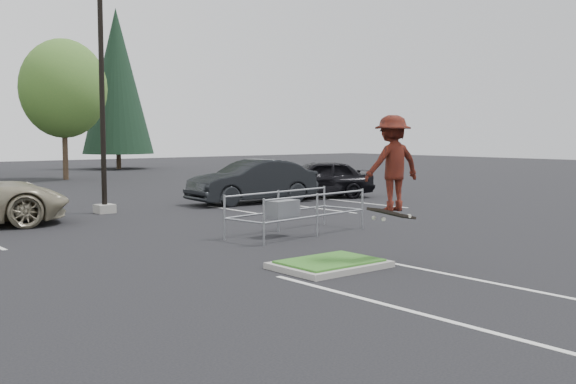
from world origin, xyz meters
TOP-DOWN VIEW (x-y plane):
  - ground at (0.00, 0.00)m, footprint 120.00×120.00m
  - grass_median at (0.00, 0.00)m, footprint 2.20×1.60m
  - stall_lines at (-1.35, 6.02)m, footprint 22.62×17.60m
  - light_pole at (0.50, 12.00)m, footprint 0.70×0.60m
  - decid_c at (5.99, 29.83)m, footprint 5.12×5.12m
  - conif_c at (14.00, 39.50)m, footprint 5.50×5.50m
  - cart_corral at (2.04, 3.93)m, footprint 4.28×2.05m
  - skateboarder at (1.20, -0.60)m, footprint 1.40×0.97m
  - car_r_charc at (6.50, 11.50)m, footprint 5.34×2.18m
  - car_r_black at (10.00, 11.50)m, footprint 5.18×3.64m

SIDE VIEW (x-z plane):
  - ground at x=0.00m, z-range 0.00..0.00m
  - stall_lines at x=-1.35m, z-range 0.00..0.01m
  - grass_median at x=0.00m, z-range 0.00..0.16m
  - cart_corral at x=2.04m, z-range 0.15..1.32m
  - car_r_black at x=10.00m, z-range 0.00..1.64m
  - car_r_charc at x=6.50m, z-range 0.00..1.72m
  - skateboarder at x=1.20m, z-range 1.01..3.22m
  - light_pole at x=0.50m, z-range -0.50..9.62m
  - decid_c at x=5.99m, z-range 1.06..9.45m
  - conif_c at x=14.00m, z-range 0.60..13.10m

